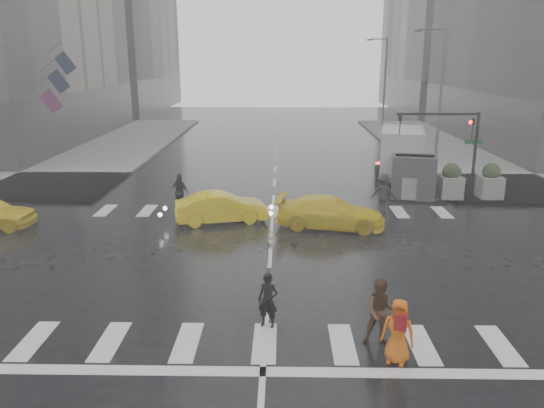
{
  "coord_description": "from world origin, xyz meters",
  "views": [
    {
      "loc": [
        0.42,
        -18.14,
        7.1
      ],
      "look_at": [
        0.04,
        2.0,
        1.48
      ],
      "focal_mm": 35.0,
      "sensor_mm": 36.0,
      "label": 1
    }
  ],
  "objects_px": {
    "pedestrian_brown": "(381,312)",
    "taxi_mid": "(221,208)",
    "box_truck": "(404,158)",
    "traffic_signal_pole": "(456,138)",
    "pedestrian_orange": "(398,331)"
  },
  "relations": [
    {
      "from": "pedestrian_orange",
      "to": "box_truck",
      "type": "xyz_separation_m",
      "value": [
        3.97,
        17.5,
        0.89
      ]
    },
    {
      "from": "pedestrian_brown",
      "to": "taxi_mid",
      "type": "xyz_separation_m",
      "value": [
        -5.18,
        10.25,
        -0.21
      ]
    },
    {
      "from": "taxi_mid",
      "to": "traffic_signal_pole",
      "type": "bearing_deg",
      "value": -85.1
    },
    {
      "from": "traffic_signal_pole",
      "to": "pedestrian_orange",
      "type": "relative_size",
      "value": 2.78
    },
    {
      "from": "pedestrian_brown",
      "to": "taxi_mid",
      "type": "bearing_deg",
      "value": 121.09
    },
    {
      "from": "pedestrian_brown",
      "to": "box_truck",
      "type": "relative_size",
      "value": 0.29
    },
    {
      "from": "box_truck",
      "to": "pedestrian_orange",
      "type": "bearing_deg",
      "value": -91.17
    },
    {
      "from": "pedestrian_brown",
      "to": "box_truck",
      "type": "height_order",
      "value": "box_truck"
    },
    {
      "from": "traffic_signal_pole",
      "to": "box_truck",
      "type": "bearing_deg",
      "value": 124.36
    },
    {
      "from": "box_truck",
      "to": "taxi_mid",
      "type": "bearing_deg",
      "value": -134.13
    },
    {
      "from": "box_truck",
      "to": "traffic_signal_pole",
      "type": "bearing_deg",
      "value": -44.02
    },
    {
      "from": "pedestrian_brown",
      "to": "taxi_mid",
      "type": "height_order",
      "value": "pedestrian_brown"
    },
    {
      "from": "traffic_signal_pole",
      "to": "pedestrian_brown",
      "type": "relative_size",
      "value": 2.56
    },
    {
      "from": "pedestrian_brown",
      "to": "taxi_mid",
      "type": "relative_size",
      "value": 0.43
    },
    {
      "from": "pedestrian_orange",
      "to": "box_truck",
      "type": "height_order",
      "value": "box_truck"
    }
  ]
}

